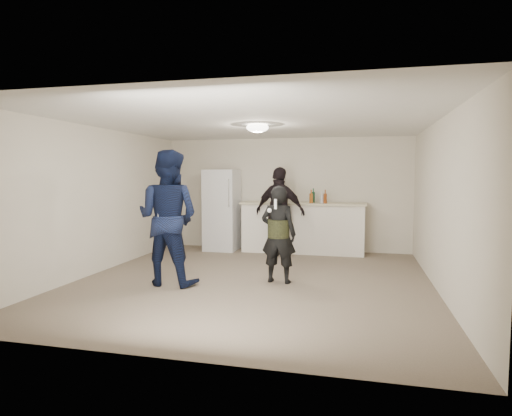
% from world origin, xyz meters
% --- Properties ---
extents(floor, '(6.00, 6.00, 0.00)m').
position_xyz_m(floor, '(0.00, 0.00, 0.00)').
color(floor, '#6B5B4C').
rests_on(floor, ground).
extents(ceiling, '(6.00, 6.00, 0.00)m').
position_xyz_m(ceiling, '(0.00, 0.00, 2.50)').
color(ceiling, silver).
rests_on(ceiling, wall_back).
extents(wall_back, '(6.00, 0.00, 6.00)m').
position_xyz_m(wall_back, '(0.00, 3.00, 1.25)').
color(wall_back, beige).
rests_on(wall_back, floor).
extents(wall_front, '(6.00, 0.00, 6.00)m').
position_xyz_m(wall_front, '(0.00, -3.00, 1.25)').
color(wall_front, beige).
rests_on(wall_front, floor).
extents(wall_left, '(0.00, 6.00, 6.00)m').
position_xyz_m(wall_left, '(-2.75, 0.00, 1.25)').
color(wall_left, beige).
rests_on(wall_left, floor).
extents(wall_right, '(0.00, 6.00, 6.00)m').
position_xyz_m(wall_right, '(2.75, 0.00, 1.25)').
color(wall_right, beige).
rests_on(wall_right, floor).
extents(counter, '(2.60, 0.56, 1.05)m').
position_xyz_m(counter, '(0.44, 2.67, 0.53)').
color(counter, white).
rests_on(counter, floor).
extents(counter_top, '(2.68, 0.64, 0.04)m').
position_xyz_m(counter_top, '(0.44, 2.67, 1.07)').
color(counter_top, beige).
rests_on(counter_top, counter).
extents(fridge, '(0.70, 0.70, 1.80)m').
position_xyz_m(fridge, '(-1.37, 2.60, 0.90)').
color(fridge, silver).
rests_on(fridge, floor).
extents(fridge_handle, '(0.02, 0.02, 0.60)m').
position_xyz_m(fridge_handle, '(-1.09, 2.23, 1.30)').
color(fridge_handle, white).
rests_on(fridge_handle, fridge).
extents(ceiling_dome, '(0.36, 0.36, 0.16)m').
position_xyz_m(ceiling_dome, '(0.00, 0.30, 2.45)').
color(ceiling_dome, white).
rests_on(ceiling_dome, ceiling).
extents(shaker, '(0.08, 0.08, 0.17)m').
position_xyz_m(shaker, '(-0.20, 2.59, 1.18)').
color(shaker, '#B1B1B5').
rests_on(shaker, counter_top).
extents(man, '(1.04, 0.84, 2.06)m').
position_xyz_m(man, '(-1.23, -0.48, 1.03)').
color(man, '#101C44').
rests_on(man, floor).
extents(woman, '(0.58, 0.41, 1.52)m').
position_xyz_m(woman, '(0.41, 0.00, 0.76)').
color(woman, black).
rests_on(woman, floor).
extents(camo_shorts, '(0.34, 0.34, 0.28)m').
position_xyz_m(camo_shorts, '(0.41, 0.00, 0.85)').
color(camo_shorts, '#303518').
rests_on(camo_shorts, woman).
extents(spectator, '(1.16, 0.73, 1.85)m').
position_xyz_m(spectator, '(0.05, 2.07, 0.92)').
color(spectator, black).
rests_on(spectator, floor).
extents(remote_man, '(0.04, 0.04, 0.15)m').
position_xyz_m(remote_man, '(-1.23, -0.76, 1.05)').
color(remote_man, white).
rests_on(remote_man, man).
extents(nunchuk_man, '(0.07, 0.07, 0.07)m').
position_xyz_m(nunchuk_man, '(-1.11, -0.73, 0.98)').
color(nunchuk_man, white).
rests_on(nunchuk_man, man).
extents(remote_woman, '(0.04, 0.04, 0.15)m').
position_xyz_m(remote_woman, '(0.41, -0.25, 1.25)').
color(remote_woman, white).
rests_on(remote_woman, woman).
extents(nunchuk_woman, '(0.07, 0.07, 0.07)m').
position_xyz_m(nunchuk_woman, '(0.31, -0.22, 1.15)').
color(nunchuk_woman, white).
rests_on(nunchuk_woman, woman).
extents(bottle_cluster, '(1.05, 0.31, 0.28)m').
position_xyz_m(bottle_cluster, '(0.60, 2.58, 1.20)').
color(bottle_cluster, silver).
rests_on(bottle_cluster, counter_top).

